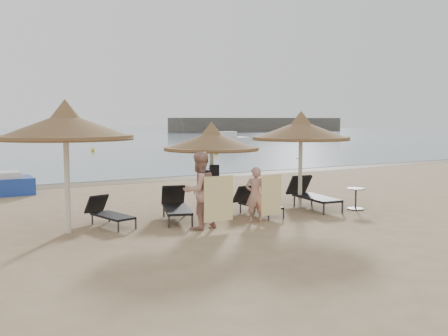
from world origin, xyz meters
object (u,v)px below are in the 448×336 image
at_px(palapa_center, 212,141).
at_px(side_table, 356,199).
at_px(palapa_left, 66,127).
at_px(lounger_far_left, 108,212).
at_px(lounger_near_right, 255,202).
at_px(person_left, 199,184).
at_px(person_right, 255,190).
at_px(palapa_right, 301,131).
at_px(lounger_near_left, 176,205).
at_px(lounger_far_right, 311,194).

height_order(palapa_center, side_table, palapa_center).
distance_m(palapa_left, lounger_far_left, 2.49).
bearing_deg(lounger_near_right, person_left, -161.66).
bearing_deg(person_right, palapa_center, -47.79).
distance_m(palapa_center, side_table, 4.81).
distance_m(palapa_center, palapa_right, 3.09).
distance_m(lounger_far_left, lounger_near_right, 4.16).
xyz_separation_m(lounger_far_left, lounger_near_left, (1.83, -0.19, 0.06)).
bearing_deg(person_right, lounger_near_right, -107.13).
bearing_deg(palapa_center, lounger_far_left, 174.29).
xyz_separation_m(lounger_far_left, side_table, (7.17, -1.50, -0.03)).
relative_size(lounger_near_right, person_right, 1.04).
distance_m(lounger_near_left, person_right, 2.21).
relative_size(lounger_near_left, side_table, 3.17).
xyz_separation_m(palapa_right, lounger_far_left, (-5.96, 0.34, -2.04)).
relative_size(palapa_center, lounger_near_right, 1.51).
relative_size(lounger_far_left, person_right, 1.02).
bearing_deg(palapa_right, lounger_far_right, -51.83).
distance_m(palapa_center, person_left, 1.90).
distance_m(lounger_far_left, person_left, 2.54).
xyz_separation_m(lounger_far_right, person_left, (-4.32, -0.92, 0.69)).
distance_m(lounger_far_right, person_right, 2.88).
xyz_separation_m(palapa_left, lounger_far_left, (1.07, 0.38, -2.21)).
xyz_separation_m(palapa_right, side_table, (1.21, -1.15, -2.06)).
height_order(palapa_left, lounger_near_left, palapa_left).
xyz_separation_m(person_left, person_right, (1.63, -0.03, -0.26)).
bearing_deg(lounger_far_left, side_table, -25.99).
xyz_separation_m(lounger_near_left, person_left, (0.03, -1.35, 0.72)).
relative_size(palapa_left, lounger_near_right, 1.81).
bearing_deg(lounger_far_right, palapa_right, 134.74).
bearing_deg(palapa_right, person_left, -163.72).
xyz_separation_m(palapa_left, palapa_right, (7.03, 0.04, -0.17)).
bearing_deg(person_right, lounger_near_left, -22.95).
bearing_deg(palapa_right, palapa_center, 179.01).
height_order(palapa_right, lounger_near_left, palapa_right).
height_order(lounger_near_right, side_table, lounger_near_right).
distance_m(lounger_near_left, side_table, 5.50).
relative_size(palapa_center, lounger_far_right, 1.22).
bearing_deg(person_left, palapa_right, -175.48).
bearing_deg(lounger_near_left, lounger_near_right, 6.70).
bearing_deg(palapa_right, side_table, -43.57).
bearing_deg(lounger_near_right, palapa_center, 160.67).
relative_size(lounger_near_left, person_right, 1.20).
distance_m(lounger_far_left, lounger_near_left, 1.84).
bearing_deg(lounger_near_right, palapa_left, 173.72).
relative_size(palapa_left, palapa_right, 1.07).
xyz_separation_m(lounger_far_left, lounger_far_right, (6.18, -0.62, 0.09)).
bearing_deg(palapa_center, palapa_left, -178.64).
bearing_deg(person_right, palapa_right, -136.94).
distance_m(side_table, person_right, 3.72).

